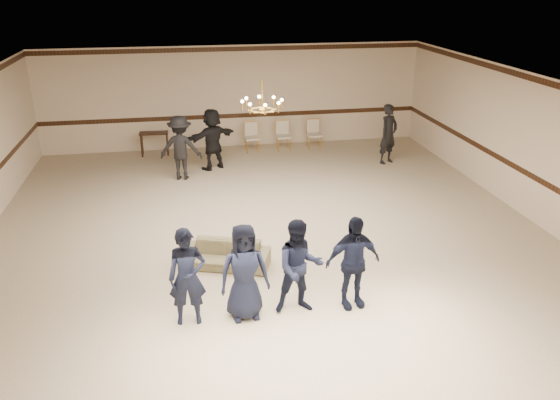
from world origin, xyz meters
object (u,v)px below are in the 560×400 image
(boy_d, at_px, (353,262))
(console_table, at_px, (155,144))
(boy_c, at_px, (299,267))
(adult_left, at_px, (181,148))
(boy_a, at_px, (187,277))
(settee, at_px, (226,255))
(adult_mid, at_px, (212,139))
(banquet_chair_left, at_px, (252,138))
(banquet_chair_right, at_px, (314,135))
(adult_right, at_px, (388,134))
(boy_b, at_px, (244,272))
(banquet_chair_mid, at_px, (283,136))
(chandelier, at_px, (262,95))

(boy_d, distance_m, console_table, 9.81)
(boy_c, height_order, adult_left, adult_left)
(boy_a, height_order, settee, boy_a)
(adult_mid, bearing_deg, boy_d, 74.54)
(banquet_chair_left, height_order, banquet_chair_right, same)
(adult_left, bearing_deg, adult_mid, -130.66)
(adult_left, xyz_separation_m, banquet_chair_right, (4.21, 2.10, -0.42))
(boy_d, bearing_deg, adult_right, 58.08)
(boy_d, distance_m, adult_left, 7.38)
(boy_c, distance_m, banquet_chair_left, 8.99)
(boy_c, relative_size, boy_d, 1.00)
(boy_b, relative_size, adult_left, 0.93)
(banquet_chair_mid, bearing_deg, chandelier, -105.47)
(settee, xyz_separation_m, console_table, (-1.51, 7.44, 0.12))
(boy_c, height_order, console_table, boy_c)
(adult_mid, distance_m, banquet_chair_right, 3.62)
(chandelier, relative_size, banquet_chair_mid, 1.03)
(adult_right, distance_m, banquet_chair_right, 2.57)
(boy_b, bearing_deg, boy_a, 175.12)
(chandelier, distance_m, banquet_chair_mid, 5.96)
(adult_left, relative_size, console_table, 2.02)
(chandelier, height_order, boy_b, chandelier)
(adult_right, height_order, console_table, adult_right)
(settee, bearing_deg, boy_d, -22.05)
(chandelier, height_order, settee, chandelier)
(boy_a, xyz_separation_m, banquet_chair_left, (2.23, 8.97, -0.36))
(chandelier, distance_m, boy_b, 4.34)
(banquet_chair_left, bearing_deg, adult_left, -140.08)
(boy_a, distance_m, banquet_chair_right, 9.92)
(adult_mid, bearing_deg, adult_left, 9.15)
(adult_right, bearing_deg, console_table, 134.22)
(settee, bearing_deg, banquet_chair_mid, 90.37)
(chandelier, height_order, boy_c, chandelier)
(boy_b, height_order, banquet_chair_right, boy_b)
(settee, bearing_deg, chandelier, 81.83)
(boy_c, distance_m, adult_left, 7.10)
(boy_a, height_order, boy_b, same)
(console_table, bearing_deg, chandelier, -62.93)
(banquet_chair_right, bearing_deg, settee, -120.39)
(adult_left, relative_size, banquet_chair_left, 1.92)
(chandelier, distance_m, boy_d, 4.35)
(adult_left, height_order, banquet_chair_right, adult_left)
(chandelier, xyz_separation_m, console_table, (-2.55, 5.45, -2.51))
(settee, distance_m, banquet_chair_right, 8.04)
(banquet_chair_right, bearing_deg, boy_b, -115.03)
(settee, bearing_deg, boy_a, -93.89)
(console_table, bearing_deg, banquet_chair_left, -1.81)
(settee, xyz_separation_m, adult_mid, (0.18, 5.84, 0.63))
(adult_mid, bearing_deg, settee, 59.55)
(adult_mid, bearing_deg, boy_b, 61.15)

